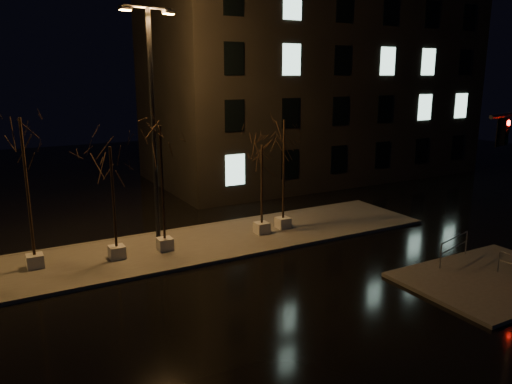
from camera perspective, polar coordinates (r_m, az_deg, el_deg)
ground at (r=19.38m, az=3.22°, el=-10.80°), size 90.00×90.00×0.00m
median at (r=24.27m, az=-4.41°, el=-5.57°), size 22.00×5.00×0.15m
sidewalk_corner at (r=21.95m, az=25.47°, el=-8.97°), size 7.00×5.00×0.15m
building at (r=40.45m, az=6.57°, el=12.64°), size 25.00×12.00×15.00m
tree_0 at (r=21.54m, az=-25.05°, el=4.13°), size 1.80×1.80×6.31m
tree_1 at (r=21.60m, az=-16.19°, el=2.19°), size 1.80×1.80×4.99m
tree_2 at (r=22.07m, az=-10.80°, el=4.23°), size 1.80×1.80×5.76m
tree_3 at (r=24.24m, az=0.68°, el=3.10°), size 1.80×1.80×4.56m
tree_4 at (r=25.01m, az=3.22°, el=5.45°), size 1.80×1.80×5.73m
streetlight_main at (r=23.18m, az=-11.75°, el=8.99°), size 2.64×0.88×10.62m
guard_rail_a at (r=22.86m, az=21.72°, el=-5.68°), size 2.38×0.67×1.06m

